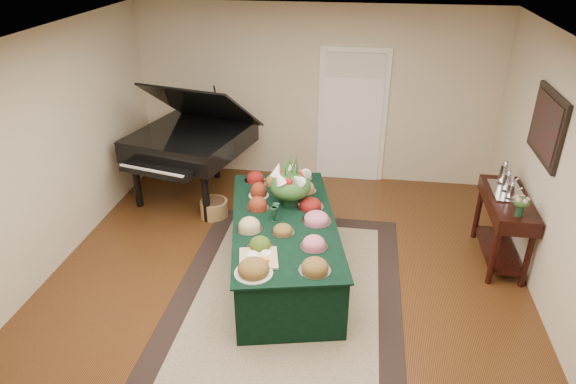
# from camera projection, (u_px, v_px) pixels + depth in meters

# --- Properties ---
(ground) EXTENTS (6.00, 6.00, 0.00)m
(ground) POSITION_uv_depth(u_px,v_px,m) (284.00, 285.00, 5.86)
(ground) COLOR #31190B
(ground) RESTS_ON ground
(area_rug) EXTENTS (2.50, 3.49, 0.01)m
(area_rug) POSITION_uv_depth(u_px,v_px,m) (288.00, 293.00, 5.72)
(area_rug) COLOR black
(area_rug) RESTS_ON ground
(kitchen_doorway) EXTENTS (1.05, 0.07, 2.10)m
(kitchen_doorway) POSITION_uv_depth(u_px,v_px,m) (352.00, 118.00, 7.92)
(kitchen_doorway) COLOR white
(kitchen_doorway) RESTS_ON ground
(buffet_table) EXTENTS (1.64, 2.61, 0.73)m
(buffet_table) POSITION_uv_depth(u_px,v_px,m) (284.00, 247.00, 5.91)
(buffet_table) COLOR black
(buffet_table) RESTS_ON ground
(food_platters) EXTENTS (1.26, 2.40, 0.14)m
(food_platters) POSITION_uv_depth(u_px,v_px,m) (282.00, 216.00, 5.72)
(food_platters) COLOR silver
(food_platters) RESTS_ON buffet_table
(cutting_board) EXTENTS (0.45, 0.45, 0.10)m
(cutting_board) POSITION_uv_depth(u_px,v_px,m) (258.00, 255.00, 5.06)
(cutting_board) COLOR tan
(cutting_board) RESTS_ON buffet_table
(green_goblets) EXTENTS (0.09, 0.17, 0.18)m
(green_goblets) POSITION_uv_depth(u_px,v_px,m) (275.00, 213.00, 5.70)
(green_goblets) COLOR #13301E
(green_goblets) RESTS_ON buffet_table
(floral_centerpiece) EXTENTS (0.50, 0.50, 0.50)m
(floral_centerpiece) POSITION_uv_depth(u_px,v_px,m) (291.00, 181.00, 5.95)
(floral_centerpiece) COLOR #13301E
(floral_centerpiece) RESTS_ON buffet_table
(grand_piano) EXTENTS (1.87, 2.01, 1.78)m
(grand_piano) POSITION_uv_depth(u_px,v_px,m) (191.00, 140.00, 7.43)
(grand_piano) COLOR black
(grand_piano) RESTS_ON ground
(wicker_basket) EXTENTS (0.39, 0.39, 0.24)m
(wicker_basket) POSITION_uv_depth(u_px,v_px,m) (214.00, 208.00, 7.22)
(wicker_basket) COLOR olive
(wicker_basket) RESTS_ON ground
(mahogany_sideboard) EXTENTS (0.45, 1.18, 0.87)m
(mahogany_sideboard) POSITION_uv_depth(u_px,v_px,m) (506.00, 212.00, 6.01)
(mahogany_sideboard) COLOR black
(mahogany_sideboard) RESTS_ON ground
(tea_service) EXTENTS (0.34, 0.58, 0.30)m
(tea_service) POSITION_uv_depth(u_px,v_px,m) (508.00, 181.00, 6.02)
(tea_service) COLOR silver
(tea_service) RESTS_ON mahogany_sideboard
(pink_bouquet) EXTENTS (0.19, 0.19, 0.24)m
(pink_bouquet) POSITION_uv_depth(u_px,v_px,m) (522.00, 203.00, 5.46)
(pink_bouquet) COLOR #13301E
(pink_bouquet) RESTS_ON mahogany_sideboard
(wall_painting) EXTENTS (0.05, 0.95, 0.75)m
(wall_painting) POSITION_uv_depth(u_px,v_px,m) (547.00, 126.00, 5.49)
(wall_painting) COLOR black
(wall_painting) RESTS_ON ground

